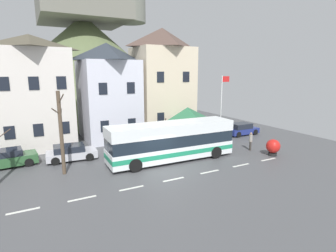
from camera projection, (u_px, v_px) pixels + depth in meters
name	position (u px, v px, depth m)	size (l,w,h in m)	color
ground_plane	(165.00, 173.00, 19.28)	(40.00, 60.00, 0.07)	#4D4E51
townhouse_00	(34.00, 92.00, 25.55)	(6.48, 7.03, 10.52)	silver
townhouse_01	(108.00, 92.00, 28.71)	(5.50, 6.71, 10.07)	silver
townhouse_02	(162.00, 82.00, 30.75)	(6.17, 5.36, 11.88)	beige
hilltop_castle	(86.00, 61.00, 47.80)	(38.63, 38.63, 26.21)	#5D6B44
transit_bus	(172.00, 142.00, 21.79)	(10.60, 2.89, 3.11)	white
bus_shelter	(188.00, 114.00, 26.90)	(3.60, 3.60, 3.65)	#473D33
parked_car_00	(204.00, 134.00, 28.18)	(4.10, 1.92, 1.32)	slate
parked_car_01	(242.00, 129.00, 30.77)	(3.87, 1.89, 1.35)	navy
parked_car_02	(71.00, 153.00, 22.06)	(4.04, 2.18, 1.25)	silver
parked_car_03	(7.00, 158.00, 20.41)	(4.21, 2.18, 1.35)	#2F5B33
pedestrian_00	(251.00, 141.00, 24.71)	(0.33, 0.34, 1.68)	#38332D
pedestrian_01	(214.00, 137.00, 26.14)	(0.35, 0.31, 1.55)	#2D2D38
public_bench	(179.00, 134.00, 29.01)	(1.55, 0.48, 0.87)	#33473D
flagpole	(222.00, 104.00, 27.18)	(0.95, 0.10, 6.76)	silver
harbour_buoy	(273.00, 147.00, 23.13)	(1.19, 1.19, 1.44)	black
bare_tree_02	(61.00, 132.00, 18.52)	(0.84, 1.61, 5.89)	brown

